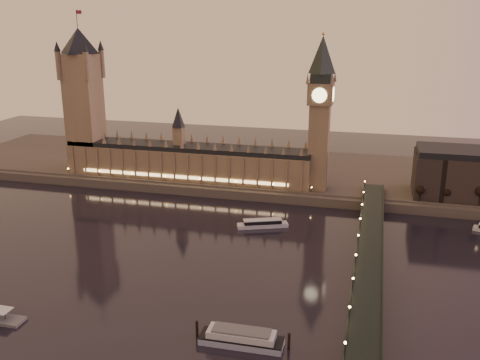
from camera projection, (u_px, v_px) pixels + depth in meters
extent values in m
plane|color=black|center=(181.00, 262.00, 270.57)|extent=(700.00, 700.00, 0.00)
cube|color=#423D35|center=(292.00, 173.00, 415.35)|extent=(560.00, 130.00, 6.00)
cube|color=brown|center=(188.00, 164.00, 387.38)|extent=(180.00, 26.00, 22.00)
cube|color=black|center=(187.00, 147.00, 383.73)|extent=(180.00, 22.00, 3.20)
cube|color=#FFCC7F|center=(181.00, 177.00, 376.61)|extent=(153.00, 0.25, 2.20)
cube|color=brown|center=(85.00, 114.00, 397.08)|extent=(22.00, 22.00, 88.00)
cone|color=black|center=(79.00, 41.00, 381.74)|extent=(31.68, 31.68, 18.00)
cylinder|color=black|center=(77.00, 19.00, 377.40)|extent=(0.44, 0.44, 12.00)
cube|color=maroon|center=(79.00, 12.00, 375.57)|extent=(4.00, 0.15, 2.50)
cube|color=brown|center=(318.00, 147.00, 359.55)|extent=(13.00, 13.00, 58.00)
cube|color=brown|center=(321.00, 94.00, 349.14)|extent=(16.00, 16.00, 14.00)
cylinder|color=#FFEAA5|center=(319.00, 95.00, 341.56)|extent=(9.60, 0.35, 9.60)
cylinder|color=#FFEAA5|center=(308.00, 93.00, 351.10)|extent=(0.35, 9.60, 9.60)
cube|color=black|center=(322.00, 78.00, 346.24)|extent=(13.00, 13.00, 6.00)
cone|color=black|center=(323.00, 55.00, 341.90)|extent=(17.68, 17.68, 24.00)
sphere|color=gold|center=(323.00, 34.00, 338.14)|extent=(2.00, 2.00, 2.00)
cube|color=black|center=(368.00, 268.00, 246.12)|extent=(13.00, 260.00, 2.00)
cube|color=black|center=(355.00, 263.00, 247.20)|extent=(0.60, 260.00, 1.00)
cube|color=black|center=(383.00, 266.00, 244.17)|extent=(0.60, 260.00, 1.00)
cylinder|color=black|center=(419.00, 196.00, 339.79)|extent=(0.70, 0.70, 7.97)
sphere|color=black|center=(419.00, 190.00, 338.59)|extent=(5.31, 5.31, 5.31)
cylinder|color=black|center=(447.00, 198.00, 335.71)|extent=(0.70, 0.70, 7.97)
sphere|color=black|center=(448.00, 192.00, 334.51)|extent=(5.31, 5.31, 5.31)
cylinder|color=black|center=(476.00, 200.00, 331.63)|extent=(0.70, 0.70, 7.97)
sphere|color=black|center=(477.00, 194.00, 330.43)|extent=(5.31, 5.31, 5.31)
cube|color=silver|center=(263.00, 225.00, 315.41)|extent=(30.05, 17.15, 2.19)
cube|color=black|center=(263.00, 222.00, 314.77)|extent=(22.43, 13.17, 2.19)
cube|color=silver|center=(263.00, 220.00, 314.40)|extent=(23.08, 13.64, 0.40)
cube|color=#96A1BF|center=(241.00, 341.00, 201.53)|extent=(31.91, 9.48, 2.58)
cube|color=black|center=(241.00, 338.00, 201.08)|extent=(31.91, 9.48, 0.50)
cube|color=silver|center=(241.00, 334.00, 200.64)|extent=(25.94, 8.39, 2.58)
cube|color=#595B5E|center=(241.00, 330.00, 200.16)|extent=(21.95, 7.32, 0.69)
cylinder|color=black|center=(197.00, 329.00, 205.86)|extent=(1.09, 1.09, 6.75)
cylinder|color=black|center=(289.00, 342.00, 197.84)|extent=(1.09, 1.09, 6.75)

